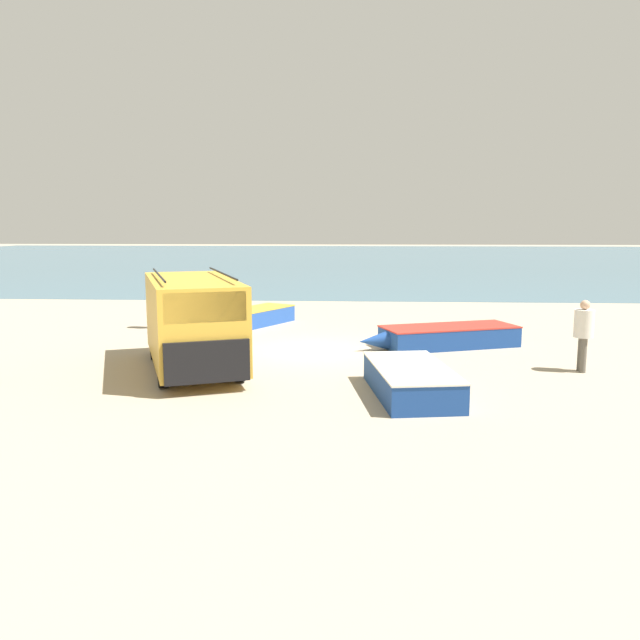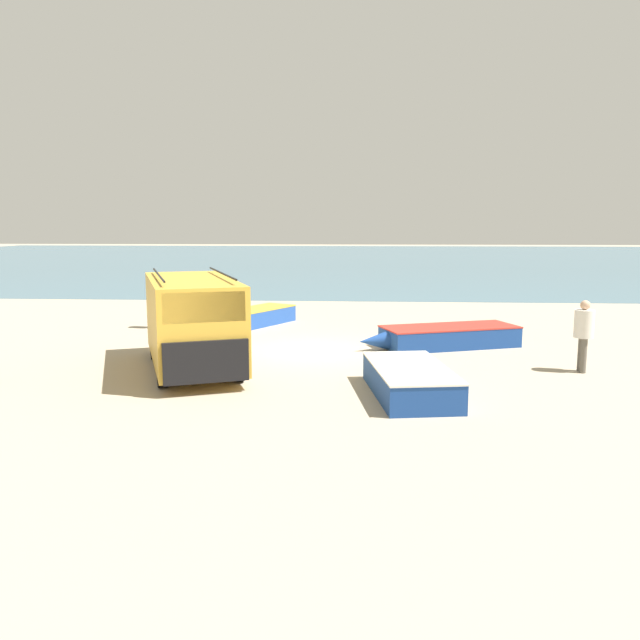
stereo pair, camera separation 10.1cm
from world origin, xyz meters
The scene contains 8 objects.
ground_plane centered at (0.00, 0.00, 0.00)m, with size 200.00×200.00×0.00m, color tan.
sea_water centered at (0.00, 52.00, 0.00)m, with size 120.00×80.00×0.01m, color #477084.
parked_van centered at (-2.75, -2.59, 1.28)m, with size 3.73×5.54×2.48m.
fishing_rowboat_0 centered at (-2.68, 4.04, 0.31)m, with size 3.36×5.10×0.62m.
fishing_rowboat_1 centered at (4.07, 0.87, 0.31)m, with size 5.03×2.84×0.63m.
fishing_rowboat_2 centered at (2.57, -4.55, 0.32)m, with size 2.03×4.07×0.64m.
fisherman_1 centered at (7.08, -2.23, 1.09)m, with size 0.48×0.48×1.82m.
fisherman_2 centered at (-5.82, 3.71, 1.00)m, with size 0.44×0.44×1.67m.
Camera 2 is at (1.48, -17.95, 3.67)m, focal length 35.00 mm.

